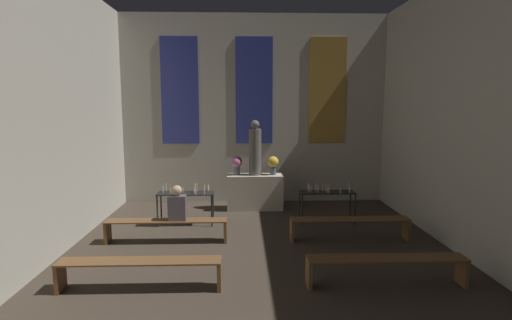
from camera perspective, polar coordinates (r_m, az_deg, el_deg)
The scene contains 12 objects.
wall_back at distance 11.58m, azimuth -0.29°, elevation 7.33°, with size 7.76×0.16×5.36m.
altar at distance 10.89m, azimuth -0.14°, elevation -4.58°, with size 1.50×0.59×0.94m.
statue at distance 10.70m, azimuth -0.14°, elevation 1.47°, with size 0.33×0.33×1.47m.
flower_vase_left at distance 10.74m, azimuth -2.74°, elevation -0.51°, with size 0.30×0.30×0.50m.
flower_vase_right at distance 10.77m, azimuth 2.45°, elevation -0.48°, with size 0.30×0.30×0.50m.
candle_rack_left at distance 9.61m, azimuth -9.99°, elevation -5.14°, with size 1.31×0.49×0.96m.
candle_rack_right at distance 9.73m, azimuth 10.12°, elevation -4.99°, with size 1.31×0.49×0.96m.
pew_third_left at distance 6.55m, azimuth -16.25°, elevation -14.52°, with size 2.48×0.36×0.47m.
pew_third_right at distance 6.74m, azimuth 18.13°, elevation -13.97°, with size 2.48×0.36×0.47m.
pew_back_left at distance 8.53m, azimuth -12.65°, elevation -9.10°, with size 2.48×0.36×0.47m.
pew_back_right at distance 8.68m, azimuth 13.24°, elevation -8.84°, with size 2.48×0.36×0.47m.
person_seated at distance 8.38m, azimuth -11.18°, elevation -6.29°, with size 0.36×0.24×0.72m.
Camera 1 is at (-0.32, -0.10, 2.81)m, focal length 28.00 mm.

